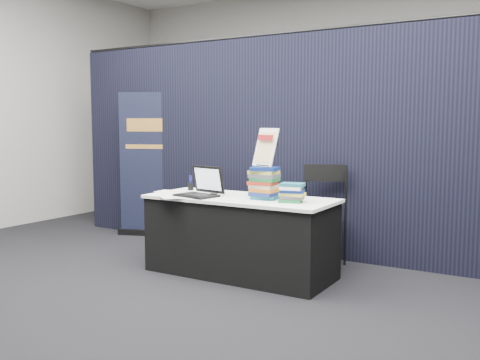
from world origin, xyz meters
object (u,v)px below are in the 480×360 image
book_stack_tall (264,183)px  pullup_banner (147,173)px  stacking_chair (318,211)px  display_table (240,236)px  laptop (200,189)px  book_stack_short (291,193)px  info_sign (266,148)px

book_stack_tall → pullup_banner: (-2.22, 0.96, -0.08)m
book_stack_tall → stacking_chair: size_ratio=0.29×
display_table → laptop: 0.59m
stacking_chair → book_stack_short: bearing=-108.4°
laptop → pullup_banner: pullup_banner is taller
pullup_banner → display_table: bearing=-47.3°
display_table → book_stack_tall: (0.26, -0.01, 0.52)m
stacking_chair → display_table: bearing=-149.6°
laptop → display_table: bearing=32.0°
book_stack_short → info_sign: (-0.30, 0.09, 0.38)m
info_sign → pullup_banner: bearing=179.6°
book_stack_tall → book_stack_short: 0.31m
display_table → laptop: laptop is taller
info_sign → pullup_banner: size_ratio=0.20×
display_table → pullup_banner: bearing=154.2°
display_table → pullup_banner: size_ratio=0.98×
book_stack_short → info_sign: size_ratio=0.63×
pullup_banner → stacking_chair: 2.50m
laptop → info_sign: size_ratio=1.15×
laptop → book_stack_short: (0.93, 0.08, 0.02)m
info_sign → stacking_chair: (0.26, 0.65, -0.65)m
book_stack_tall → book_stack_short: bearing=-10.2°
display_table → laptop: (-0.36, -0.15, 0.44)m
info_sign → stacking_chair: size_ratio=0.36×
laptop → pullup_banner: 1.93m
stacking_chair → laptop: bearing=-159.2°
display_table → book_stack_short: book_stack_short is taller
info_sign → stacking_chair: bearing=90.9°
laptop → pullup_banner: (-1.59, 1.09, -0.00)m
info_sign → stacking_chair: 0.96m
book_stack_tall → info_sign: size_ratio=0.81×
display_table → book_stack_tall: size_ratio=6.07×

